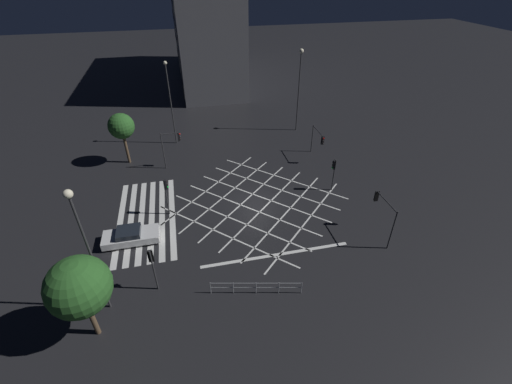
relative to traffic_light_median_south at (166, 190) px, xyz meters
name	(u,v)px	position (x,y,z in m)	size (l,w,h in m)	color
ground_plane	(256,203)	(0.10, 7.97, -2.64)	(200.00, 200.00, 0.00)	black
road_markings	(197,213)	(0.49, 2.32, -2.64)	(17.80, 21.48, 0.01)	silver
office_building	(204,26)	(-42.40, 7.97, 6.43)	(31.76, 10.06, 18.14)	slate
traffic_light_median_south	(166,190)	(0.00, 0.00, 0.00)	(0.36, 0.39, 3.69)	#2D2D30
traffic_light_sw_cross	(172,142)	(-8.45, 0.73, 0.43)	(0.36, 2.08, 4.21)	#2D2D30
traffic_light_nw_main	(318,138)	(-6.87, 16.74, -0.08)	(3.25, 0.36, 3.44)	#2D2D30
traffic_light_ne_main	(383,208)	(6.75, 16.86, 0.13)	(3.18, 0.36, 3.72)	#2D2D30
traffic_light_median_north	(334,169)	(-0.38, 15.77, -0.21)	(0.36, 0.39, 3.40)	#2D2D30
traffic_light_se_main	(152,262)	(8.46, -1.02, -0.05)	(0.39, 0.36, 3.61)	#2D2D30
street_lamp_east	(300,74)	(-14.99, 16.96, 4.76)	(0.56, 0.56, 10.39)	#2D2D30
street_lamp_west	(82,232)	(9.36, -4.13, 3.91)	(0.52, 0.52, 9.41)	#2D2D30
street_lamp_far	(170,95)	(-14.59, 1.06, 3.50)	(0.41, 0.41, 9.91)	#2D2D30
street_tree_near	(121,126)	(-10.76, -4.33, 1.72)	(2.75, 2.75, 5.77)	brown
street_tree_far	(79,287)	(11.22, -4.61, 1.58)	(3.58, 3.58, 6.03)	brown
waiting_car	(131,236)	(3.06, -3.15, -2.04)	(1.88, 4.45, 1.24)	silver
pedestrian_railing	(256,287)	(10.44, 5.61, -1.96)	(1.44, 6.15, 1.05)	#9EA0A5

